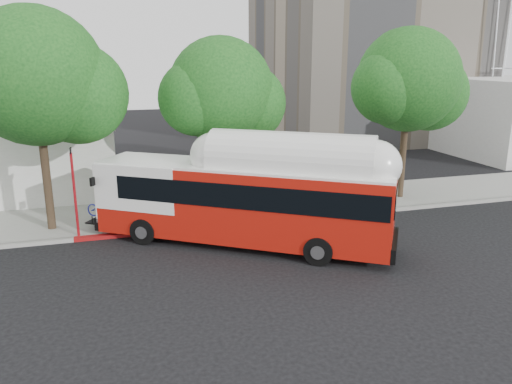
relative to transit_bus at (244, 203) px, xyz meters
The scene contains 9 objects.
ground 2.60m from the transit_bus, 54.09° to the right, with size 120.00×120.00×0.00m, color black.
sidewalk 5.40m from the transit_bus, 77.70° to the left, with size 60.00×5.00×0.15m, color gray.
curb_strip 3.16m from the transit_bus, 65.55° to the left, with size 60.00×0.30×0.15m, color gray.
red_curb_segment 3.52m from the transit_bus, 128.57° to the left, with size 10.00×0.32×0.16m, color maroon.
street_tree_left 9.73m from the transit_bus, 151.40° to the left, with size 6.67×5.80×9.74m.
street_tree_mid 6.14m from the transit_bus, 83.79° to the left, with size 5.75×5.00×8.62m.
street_tree_right 12.23m from the transit_bus, 22.47° to the left, with size 6.21×5.40×9.18m.
transit_bus is the anchor object (origin of this frame).
signal_pole 7.22m from the transit_bus, 158.49° to the left, with size 0.11×0.38×3.99m.
Camera 1 is at (-6.16, -17.54, 7.61)m, focal length 35.00 mm.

